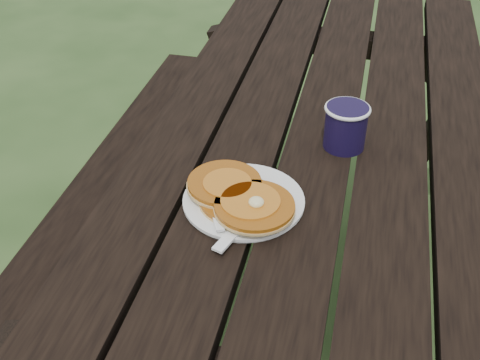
% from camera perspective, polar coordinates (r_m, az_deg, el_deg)
% --- Properties ---
extents(ground, '(60.00, 60.00, 0.00)m').
position_cam_1_polar(ground, '(1.85, 5.89, -15.30)').
color(ground, '#28401B').
rests_on(ground, ground).
extents(picnic_table, '(1.36, 1.80, 0.75)m').
position_cam_1_polar(picnic_table, '(1.57, 6.72, -7.01)').
color(picnic_table, black).
rests_on(picnic_table, ground).
extents(plate, '(0.23, 0.23, 0.01)m').
position_cam_1_polar(plate, '(1.11, 0.35, -2.02)').
color(plate, white).
rests_on(plate, picnic_table).
extents(pancake_stack, '(0.21, 0.19, 0.04)m').
position_cam_1_polar(pancake_stack, '(1.09, -0.00, -1.61)').
color(pancake_stack, '#A75912').
rests_on(pancake_stack, plate).
extents(knife, '(0.08, 0.18, 0.00)m').
position_cam_1_polar(knife, '(1.06, 0.45, -3.89)').
color(knife, white).
rests_on(knife, plate).
extents(fork, '(0.10, 0.16, 0.01)m').
position_cam_1_polar(fork, '(1.07, -2.39, -2.92)').
color(fork, white).
rests_on(fork, plate).
extents(coffee_cup, '(0.09, 0.09, 0.09)m').
position_cam_1_polar(coffee_cup, '(1.26, 10.01, 5.23)').
color(coffee_cup, black).
rests_on(coffee_cup, picnic_table).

